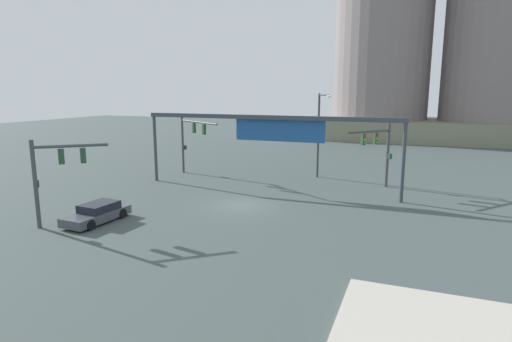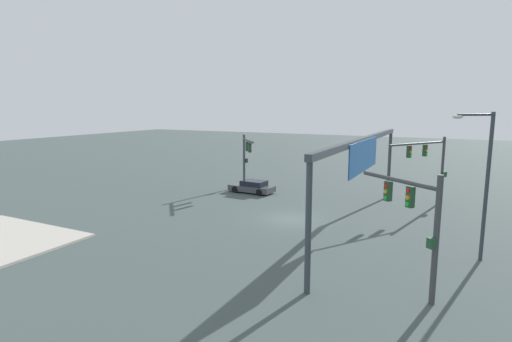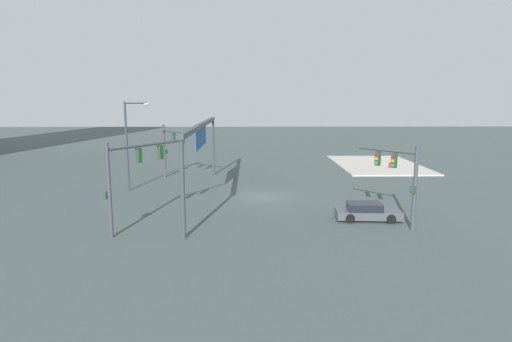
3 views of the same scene
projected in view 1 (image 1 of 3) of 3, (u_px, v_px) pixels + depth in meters
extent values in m
plane|color=#43504E|center=(241.00, 206.00, 31.00)|extent=(178.97, 178.97, 0.00)
cylinder|color=#3E3E47|center=(183.00, 145.00, 43.09)|extent=(0.23, 0.23, 5.80)
cylinder|color=#3E3E47|center=(198.00, 122.00, 39.96)|extent=(5.80, 3.75, 0.17)
cube|color=#1F4527|center=(194.00, 128.00, 40.78)|extent=(0.41, 0.39, 0.95)
cylinder|color=red|center=(195.00, 125.00, 40.82)|extent=(0.20, 0.16, 0.20)
cylinder|color=orange|center=(195.00, 128.00, 40.88)|extent=(0.20, 0.16, 0.20)
cylinder|color=green|center=(195.00, 131.00, 40.93)|extent=(0.20, 0.16, 0.20)
cube|color=#1F4527|center=(204.00, 129.00, 39.24)|extent=(0.41, 0.39, 0.95)
cylinder|color=red|center=(205.00, 126.00, 39.28)|extent=(0.20, 0.16, 0.20)
cylinder|color=orange|center=(205.00, 129.00, 39.33)|extent=(0.20, 0.16, 0.20)
cylinder|color=green|center=(206.00, 133.00, 39.39)|extent=(0.20, 0.16, 0.20)
cube|color=#1F4527|center=(185.00, 147.00, 43.30)|extent=(0.38, 0.36, 0.44)
cylinder|color=#3D4145|center=(388.00, 155.00, 36.58)|extent=(0.26, 0.26, 5.59)
cylinder|color=#3D4145|center=(369.00, 132.00, 35.02)|extent=(3.08, 3.77, 0.19)
cube|color=#224C2E|center=(376.00, 138.00, 35.53)|extent=(0.40, 0.41, 0.95)
cylinder|color=red|center=(377.00, 135.00, 35.34)|extent=(0.17, 0.19, 0.20)
cylinder|color=orange|center=(377.00, 139.00, 35.40)|extent=(0.17, 0.19, 0.20)
cylinder|color=green|center=(377.00, 142.00, 35.45)|extent=(0.17, 0.19, 0.20)
cube|color=#224C2E|center=(363.00, 139.00, 34.84)|extent=(0.40, 0.41, 0.95)
cylinder|color=red|center=(365.00, 136.00, 34.65)|extent=(0.17, 0.19, 0.20)
cylinder|color=orange|center=(365.00, 140.00, 34.71)|extent=(0.17, 0.19, 0.20)
cylinder|color=green|center=(364.00, 143.00, 34.76)|extent=(0.17, 0.19, 0.20)
cube|color=#224C2E|center=(390.00, 156.00, 36.36)|extent=(0.37, 0.38, 0.44)
cylinder|color=#3A4246|center=(35.00, 185.00, 25.48)|extent=(0.25, 0.25, 5.45)
cylinder|color=#3A4246|center=(71.00, 146.00, 25.73)|extent=(3.41, 2.91, 0.19)
cube|color=#24442D|center=(61.00, 156.00, 25.66)|extent=(0.41, 0.40, 0.95)
cylinder|color=red|center=(61.00, 151.00, 25.76)|extent=(0.19, 0.17, 0.20)
cylinder|color=orange|center=(62.00, 156.00, 25.81)|extent=(0.19, 0.17, 0.20)
cylinder|color=green|center=(62.00, 161.00, 25.87)|extent=(0.19, 0.17, 0.20)
cube|color=#24442D|center=(83.00, 155.00, 26.06)|extent=(0.41, 0.40, 0.95)
cylinder|color=red|center=(83.00, 150.00, 26.15)|extent=(0.19, 0.17, 0.20)
cylinder|color=orange|center=(83.00, 155.00, 26.21)|extent=(0.19, 0.17, 0.20)
cylinder|color=green|center=(84.00, 160.00, 26.26)|extent=(0.19, 0.17, 0.20)
cube|color=#24442D|center=(36.00, 184.00, 25.72)|extent=(0.38, 0.38, 0.44)
cylinder|color=#323A41|center=(318.00, 136.00, 40.55)|extent=(0.20, 0.20, 8.06)
cylinder|color=#323A41|center=(324.00, 95.00, 38.86)|extent=(1.32, 1.71, 0.12)
ellipsoid|color=silver|center=(329.00, 96.00, 37.91)|extent=(0.60, 0.66, 0.20)
cylinder|color=#353E46|center=(155.00, 149.00, 39.10)|extent=(0.28, 0.28, 5.98)
cylinder|color=#353E46|center=(403.00, 163.00, 31.36)|extent=(0.28, 0.28, 5.98)
cube|color=#353E46|center=(266.00, 117.00, 34.64)|extent=(22.17, 0.35, 0.35)
cube|color=#1E4F8D|center=(279.00, 129.00, 34.63)|extent=(7.64, 0.08, 2.01)
cube|color=gray|center=(431.00, 130.00, 72.57)|extent=(35.66, 18.02, 3.43)
cube|color=#43484E|center=(97.00, 216.00, 27.03)|extent=(2.12, 4.53, 0.55)
cube|color=black|center=(99.00, 207.00, 27.16)|extent=(1.77, 2.39, 0.50)
cylinder|color=black|center=(90.00, 225.00, 25.47)|extent=(0.26, 0.65, 0.64)
cylinder|color=black|center=(70.00, 221.00, 26.18)|extent=(0.26, 0.65, 0.64)
cylinder|color=black|center=(122.00, 213.00, 27.91)|extent=(0.26, 0.65, 0.64)
cylinder|color=black|center=(102.00, 210.00, 28.63)|extent=(0.26, 0.65, 0.64)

